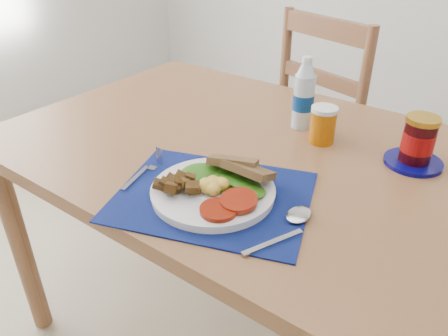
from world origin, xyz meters
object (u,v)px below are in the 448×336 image
breakfast_plate (210,188)px  jam_on_saucer (417,144)px  water_bottle (304,97)px  juice_glass (323,126)px  chair_far (336,108)px

breakfast_plate → jam_on_saucer: jam_on_saucer is taller
water_bottle → juice_glass: (0.09, -0.06, -0.04)m
water_bottle → juice_glass: water_bottle is taller
breakfast_plate → water_bottle: 0.44m
chair_far → breakfast_plate: size_ratio=4.44×
breakfast_plate → water_bottle: size_ratio=1.30×
water_bottle → juice_glass: 0.11m
juice_glass → water_bottle: bearing=148.2°
jam_on_saucer → chair_far: bearing=126.9°
chair_far → jam_on_saucer: chair_far is taller
chair_far → jam_on_saucer: (0.44, -0.58, 0.21)m
juice_glass → jam_on_saucer: size_ratio=0.68×
breakfast_plate → juice_glass: juice_glass is taller
water_bottle → chair_far: bearing=101.6°
chair_far → jam_on_saucer: size_ratio=8.50×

